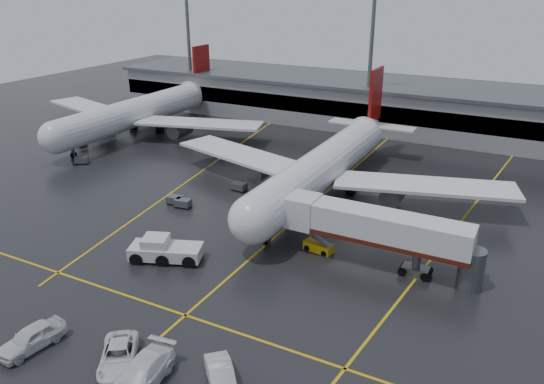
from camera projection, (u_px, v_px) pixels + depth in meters
The scene contains 22 objects.
ground at pixel (294, 220), 64.08m from camera, with size 220.00×220.00×0.00m, color black.
apron_line_centre at pixel (294, 220), 64.08m from camera, with size 0.25×90.00×0.02m, color gold.
apron_line_stop at pixel (185, 315), 46.01m from camera, with size 60.00×0.25×0.02m, color gold.
apron_line_left at pixel (204, 170), 80.90m from camera, with size 0.25×70.00×0.02m, color gold.
apron_line_right at pixel (463, 218), 64.55m from camera, with size 0.25×70.00×0.02m, color gold.
terminal at pixel (402, 106), 101.83m from camera, with size 122.00×19.00×8.60m.
light_mast_left at pixel (189, 42), 112.51m from camera, with size 3.00×1.20×25.45m.
light_mast_mid at pixel (371, 54), 95.30m from camera, with size 3.00×1.20×25.45m.
main_airliner at pixel (326, 164), 70.47m from camera, with size 48.80×45.60×14.10m.
second_airliner at pixel (140, 111), 98.40m from camera, with size 48.80×45.60×14.10m.
jet_bridge at pixel (377, 230), 52.58m from camera, with size 19.90×3.40×6.05m.
pushback_tractor at pixel (164, 250), 54.79m from camera, with size 7.93×5.44×2.63m.
belt_loader at pixel (319, 247), 56.72m from camera, with size 3.35×1.92×2.01m.
service_van_a at pixel (119, 356), 39.90m from camera, with size 2.61×5.66×1.57m, color white.
service_van_b at pixel (141, 375), 37.68m from camera, with size 2.70×6.65×1.93m, color white.
service_van_c at pixel (221, 378), 37.65m from camera, with size 1.75×5.02×1.65m, color silver.
service_van_d at pixel (31, 338), 41.67m from camera, with size 2.19×5.44×1.85m, color silver.
baggage_cart_a at pixel (183, 203), 67.43m from camera, with size 2.16×1.57×1.12m.
baggage_cart_b at pixel (175, 200), 68.38m from camera, with size 2.07×1.42×1.12m.
baggage_cart_c at pixel (239, 186), 72.79m from camera, with size 2.06×1.40×1.12m.
baggage_cart_d at pixel (81, 143), 91.88m from camera, with size 2.32×1.90×1.12m.
baggage_cart_e at pixel (82, 160), 83.25m from camera, with size 2.38×2.24×1.12m.
Camera 1 is at (24.59, -52.76, 27.16)m, focal length 35.11 mm.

